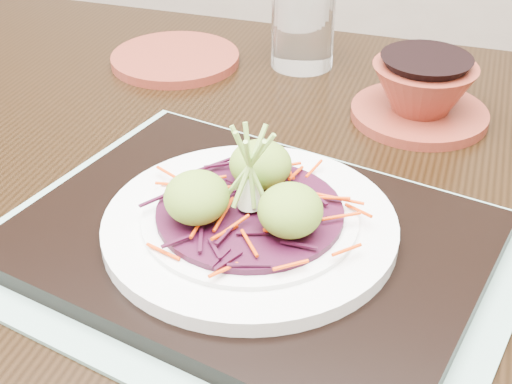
% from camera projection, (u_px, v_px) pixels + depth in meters
% --- Properties ---
extents(dining_table, '(1.34, 0.95, 0.80)m').
position_uv_depth(dining_table, '(239.00, 288.00, 0.69)').
color(dining_table, black).
rests_on(dining_table, ground).
extents(placemat, '(0.48, 0.42, 0.00)m').
position_uv_depth(placemat, '(250.00, 250.00, 0.57)').
color(placemat, gray).
rests_on(placemat, dining_table).
extents(serving_tray, '(0.42, 0.36, 0.02)m').
position_uv_depth(serving_tray, '(250.00, 240.00, 0.57)').
color(serving_tray, black).
rests_on(serving_tray, placemat).
extents(white_plate, '(0.23, 0.23, 0.02)m').
position_uv_depth(white_plate, '(250.00, 224.00, 0.56)').
color(white_plate, silver).
rests_on(white_plate, serving_tray).
extents(cabbage_bed, '(0.15, 0.15, 0.01)m').
position_uv_depth(cabbage_bed, '(250.00, 212.00, 0.55)').
color(cabbage_bed, '#380B1F').
rests_on(cabbage_bed, white_plate).
extents(carrot_julienne, '(0.18, 0.18, 0.01)m').
position_uv_depth(carrot_julienne, '(250.00, 204.00, 0.55)').
color(carrot_julienne, '#DF3703').
rests_on(carrot_julienne, cabbage_bed).
extents(guacamole_scoops, '(0.13, 0.11, 0.04)m').
position_uv_depth(guacamole_scoops, '(250.00, 190.00, 0.54)').
color(guacamole_scoops, olive).
rests_on(guacamole_scoops, cabbage_bed).
extents(scallion_garnish, '(0.05, 0.05, 0.08)m').
position_uv_depth(scallion_garnish, '(250.00, 170.00, 0.53)').
color(scallion_garnish, '#87B548').
rests_on(scallion_garnish, cabbage_bed).
extents(terracotta_side_plate, '(0.21, 0.21, 0.01)m').
position_uv_depth(terracotta_side_plate, '(175.00, 59.00, 0.88)').
color(terracotta_side_plate, maroon).
rests_on(terracotta_side_plate, dining_table).
extents(water_glass, '(0.10, 0.10, 0.11)m').
position_uv_depth(water_glass, '(303.00, 22.00, 0.85)').
color(water_glass, white).
rests_on(water_glass, dining_table).
extents(terracotta_bowl_set, '(0.17, 0.17, 0.06)m').
position_uv_depth(terracotta_bowl_set, '(422.00, 95.00, 0.75)').
color(terracotta_bowl_set, maroon).
rests_on(terracotta_bowl_set, dining_table).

